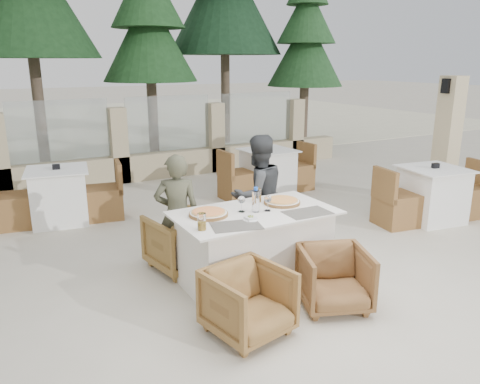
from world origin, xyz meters
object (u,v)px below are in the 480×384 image
diner_left (177,215)px  diner_right (258,195)px  beer_glass_left (202,222)px  olive_dish (251,218)px  armchair_far_right (247,235)px  bg_table_c (432,195)px  wine_glass_near (268,202)px  bg_table_b (268,172)px  armchair_near_left (248,302)px  armchair_near_right (334,279)px  pizza_left (208,213)px  armchair_far_left (182,241)px  wine_glass_centre (242,203)px  bg_table_a (59,196)px  dining_table (254,248)px  pizza_right (282,201)px  water_bottle (256,200)px  beer_glass_right (258,195)px

diner_left → diner_right: bearing=-155.7°
beer_glass_left → olive_dish: (0.51, 0.01, -0.05)m
armchair_far_right → bg_table_c: bg_table_c is taller
wine_glass_near → armchair_far_right: wine_glass_near is taller
bg_table_b → bg_table_c: size_ratio=1.00×
armchair_near_left → armchair_near_right: (0.92, 0.00, -0.01)m
armchair_near_right → olive_dish: bearing=155.8°
pizza_left → armchair_far_left: size_ratio=0.56×
wine_glass_centre → armchair_far_left: wine_glass_centre is taller
wine_glass_centre → bg_table_b: size_ratio=0.11×
wine_glass_centre → wine_glass_near: 0.26m
armchair_far_left → bg_table_b: size_ratio=0.41×
wine_glass_centre → bg_table_a: 3.22m
olive_dish → armchair_far_left: 1.09m
dining_table → diner_right: (0.45, 0.68, 0.32)m
dining_table → armchair_near_left: size_ratio=2.52×
diner_left → diner_right: 1.03m
dining_table → bg_table_c: bearing=8.1°
wine_glass_near → armchair_far_right: 0.87m
pizza_right → armchair_near_left: bearing=-136.3°
beer_glass_left → bg_table_c: bearing=9.8°
olive_dish → diner_right: bearing=55.1°
dining_table → wine_glass_near: (0.13, -0.04, 0.48)m
dining_table → beer_glass_left: bearing=-162.4°
dining_table → bg_table_a: size_ratio=0.98×
armchair_far_left → water_bottle: bearing=115.3°
water_bottle → bg_table_c: 3.28m
dining_table → diner_right: diner_right is taller
beer_glass_right → wine_glass_near: bearing=-103.0°
armchair_far_left → diner_left: size_ratio=0.52×
pizza_right → bg_table_c: pizza_right is taller
pizza_left → armchair_near_left: 1.02m
armchair_near_right → beer_glass_left: bearing=174.1°
armchair_near_right → diner_left: diner_left is taller
armchair_far_left → armchair_near_left: (-0.02, -1.49, -0.02)m
dining_table → bg_table_a: same height
armchair_near_left → armchair_near_right: bearing=-11.0°
pizza_right → water_bottle: (-0.38, -0.10, 0.10)m
armchair_near_right → pizza_right: bearing=112.0°
pizza_right → wine_glass_centre: (-0.51, -0.04, 0.07)m
armchair_far_left → armchair_near_right: 1.74m
water_bottle → armchair_far_left: 1.06m
beer_glass_left → armchair_near_right: (1.07, -0.56, -0.56)m
armchair_far_left → beer_glass_left: bearing=69.4°
water_bottle → armchair_far_right: 0.90m
pizza_left → bg_table_a: (-0.97, 2.85, -0.41)m
olive_dish → bg_table_a: 3.43m
wine_glass_centre → olive_dish: size_ratio=1.67×
beer_glass_right → pizza_right: bearing=-42.3°
olive_dish → bg_table_b: bearing=54.9°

